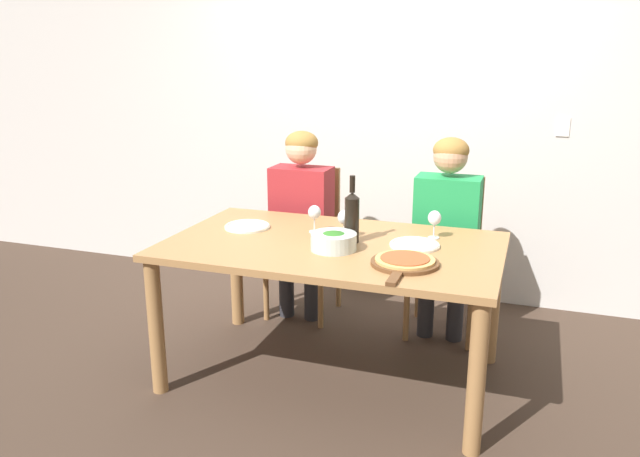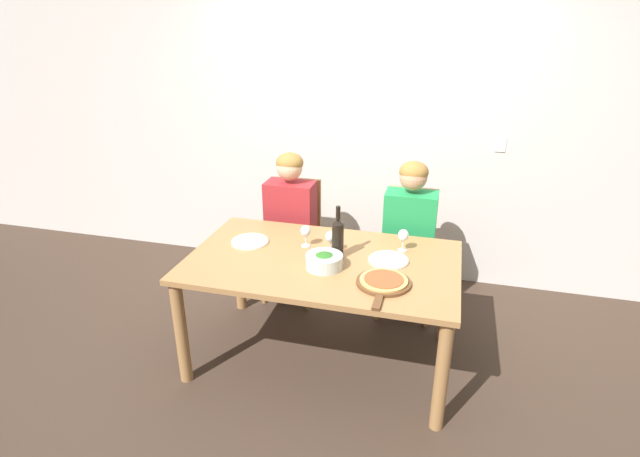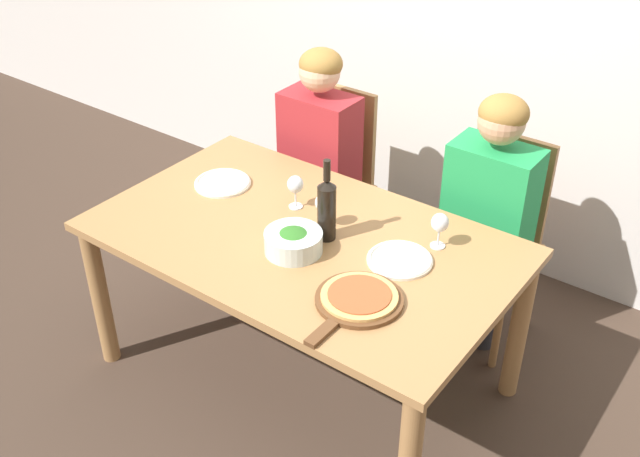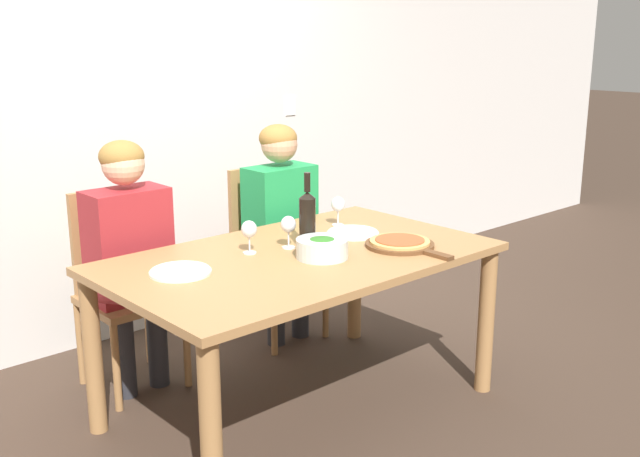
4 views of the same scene
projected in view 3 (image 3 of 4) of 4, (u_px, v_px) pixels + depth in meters
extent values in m
plane|color=#3D2D23|center=(304.00, 373.00, 3.44)|extent=(40.00, 40.00, 0.00)
cube|color=silver|center=(476.00, 7.00, 3.65)|extent=(10.00, 0.05, 2.70)
cube|color=#9E7042|center=(302.00, 239.00, 3.04)|extent=(1.72, 1.03, 0.04)
cylinder|color=#9E7042|center=(100.00, 296.00, 3.34)|extent=(0.08, 0.08, 0.72)
cylinder|color=#9E7042|center=(236.00, 210.00, 3.95)|extent=(0.08, 0.08, 0.72)
cylinder|color=#9E7042|center=(519.00, 328.00, 3.15)|extent=(0.08, 0.08, 0.72)
cube|color=#9E7042|center=(322.00, 193.00, 3.93)|extent=(0.42, 0.42, 0.04)
cube|color=#9E7042|center=(344.00, 133.00, 3.91)|extent=(0.38, 0.03, 0.51)
cylinder|color=#9E7042|center=(273.00, 234.00, 4.02)|extent=(0.04, 0.04, 0.43)
cylinder|color=#9E7042|center=(330.00, 258.00, 3.83)|extent=(0.04, 0.04, 0.43)
cylinder|color=#9E7042|center=(315.00, 205.00, 4.28)|extent=(0.04, 0.04, 0.43)
cylinder|color=#9E7042|center=(370.00, 226.00, 4.09)|extent=(0.04, 0.04, 0.43)
cube|color=#9E7042|center=(484.00, 254.00, 3.47)|extent=(0.42, 0.42, 0.04)
cube|color=#9E7042|center=(510.00, 186.00, 3.45)|extent=(0.38, 0.03, 0.51)
cylinder|color=#9E7042|center=(424.00, 299.00, 3.56)|extent=(0.04, 0.04, 0.43)
cylinder|color=#9E7042|center=(498.00, 330.00, 3.37)|extent=(0.04, 0.04, 0.43)
cylinder|color=#9E7042|center=(461.00, 261.00, 3.82)|extent=(0.04, 0.04, 0.43)
cylinder|color=#9E7042|center=(532.00, 288.00, 3.63)|extent=(0.04, 0.04, 0.43)
cylinder|color=#28282D|center=(300.00, 228.00, 4.04)|extent=(0.10, 0.10, 0.47)
cylinder|color=#28282D|center=(327.00, 240.00, 3.95)|extent=(0.10, 0.10, 0.47)
cube|color=maroon|center=(320.00, 145.00, 3.76)|extent=(0.38, 0.22, 0.54)
cylinder|color=maroon|center=(259.00, 179.00, 3.77)|extent=(0.07, 0.31, 0.14)
cylinder|color=maroon|center=(323.00, 203.00, 3.58)|extent=(0.07, 0.31, 0.14)
sphere|color=#DBAD89|center=(320.00, 72.00, 3.55)|extent=(0.20, 0.20, 0.20)
ellipsoid|color=olive|center=(321.00, 64.00, 3.53)|extent=(0.21, 0.21, 0.15)
cylinder|color=#28282D|center=(454.00, 292.00, 3.57)|extent=(0.10, 0.10, 0.47)
cylinder|color=#28282D|center=(489.00, 306.00, 3.48)|extent=(0.10, 0.10, 0.47)
cube|color=#1E8C47|center=(490.00, 202.00, 3.29)|extent=(0.38, 0.22, 0.54)
cylinder|color=#1E8C47|center=(420.00, 240.00, 3.31)|extent=(0.07, 0.31, 0.14)
cylinder|color=#1E8C47|center=(504.00, 272.00, 3.11)|extent=(0.07, 0.31, 0.14)
sphere|color=tan|center=(502.00, 121.00, 3.08)|extent=(0.20, 0.20, 0.20)
ellipsoid|color=olive|center=(504.00, 113.00, 3.07)|extent=(0.21, 0.21, 0.15)
cylinder|color=black|center=(327.00, 213.00, 2.95)|extent=(0.08, 0.08, 0.23)
cone|color=black|center=(327.00, 184.00, 2.88)|extent=(0.08, 0.08, 0.03)
cylinder|color=black|center=(327.00, 170.00, 2.85)|extent=(0.03, 0.03, 0.09)
cylinder|color=silver|center=(293.00, 242.00, 2.91)|extent=(0.23, 0.23, 0.08)
ellipsoid|color=#2D6B23|center=(293.00, 241.00, 2.91)|extent=(0.19, 0.19, 0.09)
cylinder|color=silver|center=(223.00, 183.00, 3.37)|extent=(0.25, 0.25, 0.01)
torus|color=silver|center=(223.00, 182.00, 3.37)|extent=(0.25, 0.25, 0.02)
cylinder|color=silver|center=(400.00, 260.00, 2.87)|extent=(0.25, 0.25, 0.01)
torus|color=silver|center=(400.00, 259.00, 2.87)|extent=(0.25, 0.25, 0.02)
cylinder|color=brown|center=(359.00, 299.00, 2.67)|extent=(0.32, 0.32, 0.02)
cube|color=brown|center=(321.00, 334.00, 2.51)|extent=(0.04, 0.14, 0.02)
cylinder|color=tan|center=(359.00, 296.00, 2.66)|extent=(0.28, 0.28, 0.01)
cylinder|color=#AD4C28|center=(359.00, 294.00, 2.66)|extent=(0.23, 0.23, 0.01)
cylinder|color=silver|center=(296.00, 206.00, 3.21)|extent=(0.06, 0.06, 0.01)
cylinder|color=silver|center=(296.00, 198.00, 3.19)|extent=(0.01, 0.01, 0.07)
ellipsoid|color=silver|center=(295.00, 184.00, 3.15)|extent=(0.07, 0.07, 0.08)
ellipsoid|color=maroon|center=(295.00, 187.00, 3.16)|extent=(0.06, 0.06, 0.03)
cylinder|color=silver|center=(438.00, 246.00, 2.96)|extent=(0.06, 0.06, 0.01)
cylinder|color=silver|center=(438.00, 237.00, 2.94)|extent=(0.01, 0.01, 0.07)
ellipsoid|color=silver|center=(440.00, 222.00, 2.90)|extent=(0.07, 0.07, 0.08)
ellipsoid|color=maroon|center=(440.00, 225.00, 2.91)|extent=(0.06, 0.06, 0.03)
cylinder|color=silver|center=(323.00, 225.00, 3.09)|extent=(0.06, 0.06, 0.01)
cylinder|color=silver|center=(323.00, 217.00, 3.07)|extent=(0.01, 0.01, 0.07)
ellipsoid|color=silver|center=(324.00, 203.00, 3.03)|extent=(0.07, 0.07, 0.08)
ellipsoid|color=maroon|center=(324.00, 205.00, 3.03)|extent=(0.06, 0.06, 0.03)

